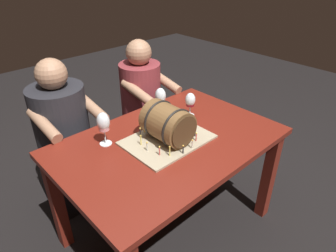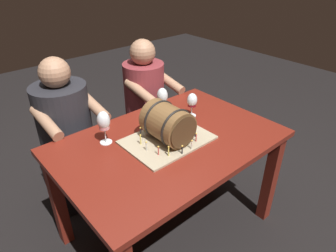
# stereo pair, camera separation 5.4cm
# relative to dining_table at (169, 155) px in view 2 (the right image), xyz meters

# --- Properties ---
(ground_plane) EXTENTS (8.00, 8.00, 0.00)m
(ground_plane) POSITION_rel_dining_table_xyz_m (0.00, 0.00, -0.62)
(ground_plane) COLOR black
(dining_table) EXTENTS (1.29, 0.86, 0.73)m
(dining_table) POSITION_rel_dining_table_xyz_m (0.00, 0.00, 0.00)
(dining_table) COLOR maroon
(dining_table) RESTS_ON ground
(barrel_cake) EXTENTS (0.48, 0.35, 0.23)m
(barrel_cake) POSITION_rel_dining_table_xyz_m (-0.01, -0.00, 0.21)
(barrel_cake) COLOR tan
(barrel_cake) RESTS_ON dining_table
(wine_glass_rose) EXTENTS (0.07, 0.07, 0.20)m
(wine_glass_rose) POSITION_rel_dining_table_xyz_m (-0.29, 0.22, 0.25)
(wine_glass_rose) COLOR white
(wine_glass_rose) RESTS_ON dining_table
(wine_glass_red) EXTENTS (0.07, 0.07, 0.16)m
(wine_glass_red) POSITION_rel_dining_table_xyz_m (0.30, 0.12, 0.22)
(wine_glass_red) COLOR white
(wine_glass_red) RESTS_ON dining_table
(wine_glass_amber) EXTENTS (0.07, 0.07, 0.19)m
(wine_glass_amber) POSITION_rel_dining_table_xyz_m (0.17, 0.27, 0.24)
(wine_glass_amber) COLOR white
(wine_glass_amber) RESTS_ON dining_table
(person_seated_left) EXTENTS (0.41, 0.49, 1.12)m
(person_seated_left) POSITION_rel_dining_table_xyz_m (-0.34, 0.69, -0.09)
(person_seated_left) COLOR black
(person_seated_left) RESTS_ON ground
(person_seated_right) EXTENTS (0.37, 0.46, 1.12)m
(person_seated_right) POSITION_rel_dining_table_xyz_m (0.34, 0.69, -0.11)
(person_seated_right) COLOR #4C1B1E
(person_seated_right) RESTS_ON ground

